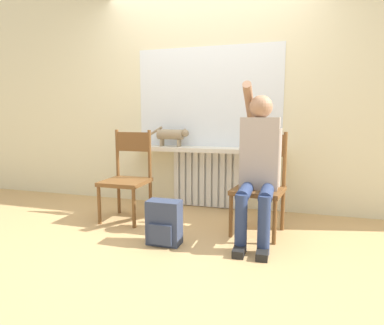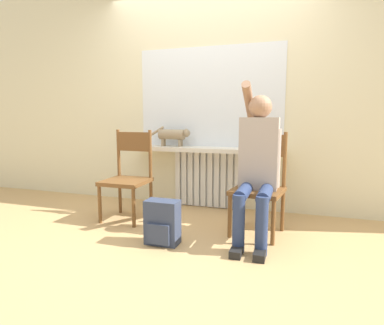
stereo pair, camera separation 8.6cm
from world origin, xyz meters
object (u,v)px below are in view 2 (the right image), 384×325
chair_right (259,184)px  backpack (162,223)px  chair_left (128,176)px  cat (173,135)px  person (258,161)px

chair_right → backpack: bearing=-135.6°
chair_left → cat: (0.28, 0.60, 0.41)m
chair_right → person: size_ratio=0.68×
chair_left → person: bearing=-4.8°
person → backpack: bearing=-150.8°
chair_left → backpack: size_ratio=2.48×
chair_right → backpack: size_ratio=2.48×
person → backpack: person is taller
backpack → cat: bearing=106.8°
person → backpack: size_ratio=3.67×
cat → backpack: size_ratio=1.40×
chair_left → backpack: chair_left is taller
chair_left → chair_right: same height
backpack → chair_right: bearing=35.7°
chair_left → backpack: bearing=-40.3°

